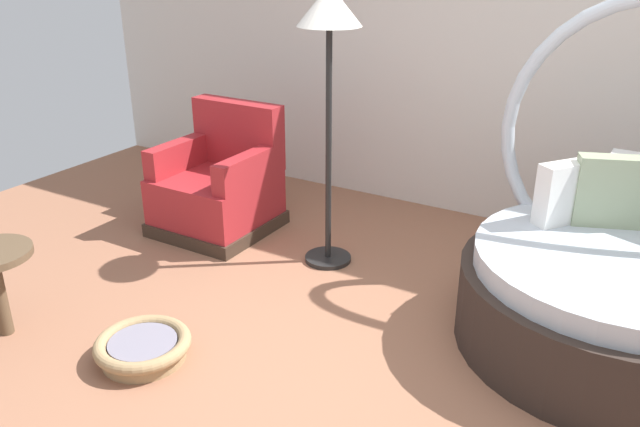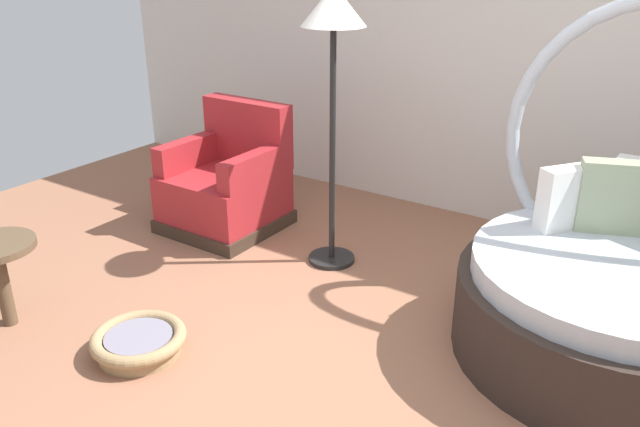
{
  "view_description": "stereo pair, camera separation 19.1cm",
  "coord_description": "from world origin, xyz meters",
  "px_view_note": "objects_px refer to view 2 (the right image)",
  "views": [
    {
      "loc": [
        1.16,
        -2.37,
        2.05
      ],
      "look_at": [
        -0.64,
        0.67,
        0.55
      ],
      "focal_mm": 35.99,
      "sensor_mm": 36.0,
      "label": 1
    },
    {
      "loc": [
        1.32,
        -2.26,
        2.05
      ],
      "look_at": [
        -0.64,
        0.67,
        0.55
      ],
      "focal_mm": 35.99,
      "sensor_mm": 36.0,
      "label": 2
    }
  ],
  "objects_px": {
    "floor_lamp": "(333,34)",
    "pet_basket": "(139,341)",
    "round_daybed": "(621,285)",
    "red_armchair": "(228,185)"
  },
  "relations": [
    {
      "from": "red_armchair",
      "to": "pet_basket",
      "type": "height_order",
      "value": "red_armchair"
    },
    {
      "from": "red_armchair",
      "to": "floor_lamp",
      "type": "height_order",
      "value": "floor_lamp"
    },
    {
      "from": "floor_lamp",
      "to": "pet_basket",
      "type": "bearing_deg",
      "value": -100.17
    },
    {
      "from": "pet_basket",
      "to": "floor_lamp",
      "type": "bearing_deg",
      "value": 79.83
    },
    {
      "from": "pet_basket",
      "to": "floor_lamp",
      "type": "height_order",
      "value": "floor_lamp"
    },
    {
      "from": "round_daybed",
      "to": "red_armchair",
      "type": "xyz_separation_m",
      "value": [
        -2.81,
        0.1,
        -0.06
      ]
    },
    {
      "from": "round_daybed",
      "to": "pet_basket",
      "type": "height_order",
      "value": "round_daybed"
    },
    {
      "from": "red_armchair",
      "to": "pet_basket",
      "type": "xyz_separation_m",
      "value": [
        0.72,
        -1.56,
        -0.26
      ]
    },
    {
      "from": "red_armchair",
      "to": "floor_lamp",
      "type": "distance_m",
      "value": 1.56
    },
    {
      "from": "red_armchair",
      "to": "round_daybed",
      "type": "bearing_deg",
      "value": -1.94
    }
  ]
}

